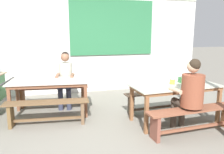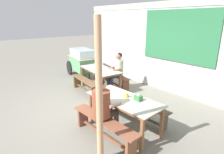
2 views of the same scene
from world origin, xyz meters
name	(u,v)px [view 1 (image 1 of 2)]	position (x,y,z in m)	size (l,w,h in m)	color
ground_plane	(104,127)	(0.00, 0.00, 0.00)	(40.00, 40.00, 0.00)	slate
backdrop_wall	(84,40)	(0.04, 2.62, 1.50)	(7.08, 0.23, 2.85)	silver
dining_table_far	(50,84)	(-0.94, 0.94, 0.65)	(1.67, 0.89, 0.72)	#BFB2A5
dining_table_near	(175,89)	(1.35, -0.10, 0.65)	(1.71, 0.83, 0.72)	#B5B8A4
bench_far_back	(53,94)	(-0.88, 1.51, 0.29)	(1.63, 0.46, 0.45)	brown
bench_far_front	(47,109)	(-0.99, 0.38, 0.30)	(1.55, 0.45, 0.45)	brown
bench_near_back	(159,99)	(1.32, 0.46, 0.29)	(1.57, 0.34, 0.45)	#4F3B2E
bench_near_front	(194,116)	(1.38, -0.67, 0.31)	(1.71, 0.38, 0.45)	brown
person_center_facing	(65,76)	(-0.58, 1.40, 0.71)	(0.45, 0.56, 1.26)	#33374C
person_near_front	(190,92)	(1.31, -0.61, 0.73)	(0.50, 0.58, 1.28)	#44382F
tissue_box	(183,80)	(1.61, 0.06, 0.78)	(0.15, 0.11, 0.13)	#3A7D42
condiment_jar	(172,81)	(1.34, -0.01, 0.78)	(0.09, 0.09, 0.11)	yellow
soup_bowl	(38,79)	(-1.16, 1.06, 0.75)	(0.16, 0.16, 0.05)	silver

